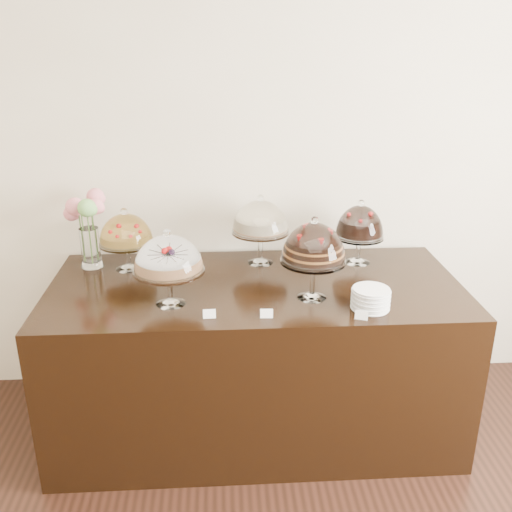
{
  "coord_description": "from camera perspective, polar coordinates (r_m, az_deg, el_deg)",
  "views": [
    {
      "loc": [
        -0.39,
        -0.33,
        2.15
      ],
      "look_at": [
        -0.22,
        2.4,
        1.08
      ],
      "focal_mm": 40.0,
      "sensor_mm": 36.0,
      "label": 1
    }
  ],
  "objects": [
    {
      "name": "cake_stand_choco_layer",
      "position": [
        2.81,
        5.79,
        1.02
      ],
      "size": [
        0.33,
        0.33,
        0.43
      ],
      "color": "white",
      "rests_on": "display_counter"
    },
    {
      "name": "price_card_left",
      "position": [
        2.7,
        -4.68,
        -5.79
      ],
      "size": [
        0.06,
        0.02,
        0.04
      ],
      "primitive_type": "cube",
      "rotation": [
        -0.21,
        0.0,
        0.03
      ],
      "color": "white",
      "rests_on": "display_counter"
    },
    {
      "name": "display_counter",
      "position": [
        3.27,
        -0.06,
        -10.03
      ],
      "size": [
        2.2,
        1.0,
        0.9
      ],
      "primitive_type": "cube",
      "color": "black",
      "rests_on": "ground"
    },
    {
      "name": "cake_stand_dark_choco",
      "position": [
        3.32,
        10.34,
        3.12
      ],
      "size": [
        0.28,
        0.28,
        0.38
      ],
      "color": "white",
      "rests_on": "display_counter"
    },
    {
      "name": "cake_stand_sugar_sponge",
      "position": [
        2.77,
        -8.77,
        -0.13
      ],
      "size": [
        0.35,
        0.35,
        0.39
      ],
      "color": "white",
      "rests_on": "display_counter"
    },
    {
      "name": "price_card_right",
      "position": [
        2.72,
        10.5,
        -5.84
      ],
      "size": [
        0.06,
        0.04,
        0.04
      ],
      "primitive_type": "cube",
      "rotation": [
        -0.21,
        0.0,
        -0.37
      ],
      "color": "white",
      "rests_on": "display_counter"
    },
    {
      "name": "flower_vase",
      "position": [
        3.33,
        -16.51,
        3.29
      ],
      "size": [
        0.25,
        0.33,
        0.44
      ],
      "color": "white",
      "rests_on": "display_counter"
    },
    {
      "name": "cake_stand_cheesecake",
      "position": [
        3.25,
        0.45,
        3.66
      ],
      "size": [
        0.33,
        0.33,
        0.41
      ],
      "color": "white",
      "rests_on": "display_counter"
    },
    {
      "name": "cake_stand_fruit_tart",
      "position": [
        3.26,
        -12.9,
        2.36
      ],
      "size": [
        0.31,
        0.31,
        0.36
      ],
      "color": "white",
      "rests_on": "display_counter"
    },
    {
      "name": "plate_stack",
      "position": [
        2.82,
        11.39,
        -4.2
      ],
      "size": [
        0.18,
        0.18,
        0.1
      ],
      "color": "white",
      "rests_on": "display_counter"
    },
    {
      "name": "wall_back",
      "position": [
        3.42,
        3.1,
        10.34
      ],
      "size": [
        5.0,
        0.04,
        3.0
      ],
      "primitive_type": "cube",
      "color": "beige",
      "rests_on": "ground"
    },
    {
      "name": "price_card_extra",
      "position": [
        2.69,
        1.06,
        -5.77
      ],
      "size": [
        0.06,
        0.02,
        0.04
      ],
      "primitive_type": "cube",
      "rotation": [
        -0.21,
        0.0,
        -0.06
      ],
      "color": "white",
      "rests_on": "display_counter"
    }
  ]
}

